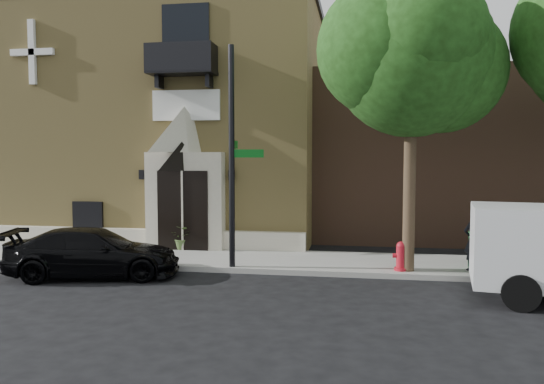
# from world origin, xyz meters

# --- Properties ---
(ground) EXTENTS (120.00, 120.00, 0.00)m
(ground) POSITION_xyz_m (0.00, 0.00, 0.00)
(ground) COLOR black
(ground) RESTS_ON ground
(sidewalk) EXTENTS (42.00, 3.00, 0.15)m
(sidewalk) POSITION_xyz_m (1.00, 1.50, 0.07)
(sidewalk) COLOR gray
(sidewalk) RESTS_ON ground
(church) EXTENTS (12.20, 11.01, 9.30)m
(church) POSITION_xyz_m (-2.99, 7.95, 4.63)
(church) COLOR tan
(church) RESTS_ON ground
(neighbour_building) EXTENTS (18.00, 8.00, 6.40)m
(neighbour_building) POSITION_xyz_m (12.00, 9.00, 3.20)
(neighbour_building) COLOR brown
(neighbour_building) RESTS_ON ground
(street_tree_left) EXTENTS (4.97, 4.38, 7.77)m
(street_tree_left) POSITION_xyz_m (6.03, 0.35, 5.87)
(street_tree_left) COLOR #38281C
(street_tree_left) RESTS_ON sidewalk
(black_sedan) EXTENTS (4.81, 2.81, 1.31)m
(black_sedan) POSITION_xyz_m (-2.31, -1.00, 0.65)
(black_sedan) COLOR black
(black_sedan) RESTS_ON ground
(street_sign) EXTENTS (0.97, 0.97, 6.10)m
(street_sign) POSITION_xyz_m (1.22, 0.22, 3.22)
(street_sign) COLOR black
(street_sign) RESTS_ON sidewalk
(fire_hydrant) EXTENTS (0.45, 0.36, 0.79)m
(fire_hydrant) POSITION_xyz_m (5.81, 0.44, 0.54)
(fire_hydrant) COLOR #A4111E
(fire_hydrant) RESTS_ON sidewalk
(dumpster) EXTENTS (1.75, 1.02, 1.13)m
(dumpster) POSITION_xyz_m (8.55, 0.81, 0.72)
(dumpster) COLOR black
(dumpster) RESTS_ON sidewalk
(planter) EXTENTS (0.83, 0.75, 0.79)m
(planter) POSITION_xyz_m (-1.06, 2.58, 0.55)
(planter) COLOR #4E6935
(planter) RESTS_ON sidewalk
(pedestrian_near) EXTENTS (0.68, 0.52, 1.65)m
(pedestrian_near) POSITION_xyz_m (7.76, 0.76, 0.97)
(pedestrian_near) COLOR black
(pedestrian_near) RESTS_ON sidewalk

